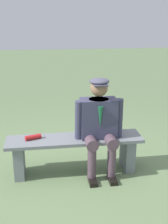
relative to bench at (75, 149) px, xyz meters
The scene contains 4 objects.
ground_plane 0.33m from the bench, ahead, with size 30.00×30.00×0.00m, color #637A50.
bench is the anchor object (origin of this frame).
seated_man 0.50m from the bench, 169.53° to the left, with size 0.63×0.57×1.28m.
rolled_magazine 0.57m from the bench, ahead, with size 0.06×0.06×0.21m, color #B21E1E.
Camera 1 is at (0.40, 3.64, 2.03)m, focal length 48.57 mm.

